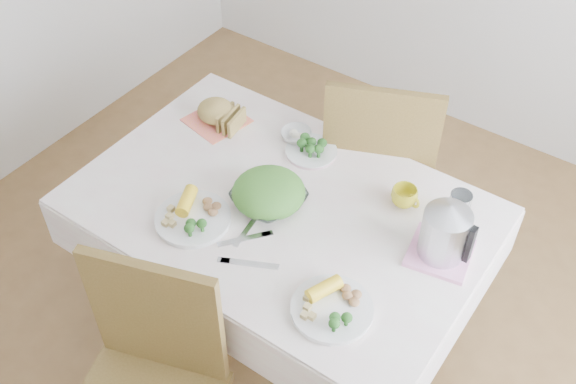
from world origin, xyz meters
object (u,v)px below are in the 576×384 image
Objects in this scene: yellow_mug at (404,197)px; electric_kettle at (445,231)px; chair_far at (378,170)px; dining_table at (281,270)px; dinner_plate_right at (332,309)px; dinner_plate_left at (193,219)px; salad_bowl at (269,199)px.

electric_kettle reaches higher than yellow_mug.
dining_table is at bearing 61.13° from chair_far.
dinner_plate_right is (0.41, -0.30, 0.40)m from dining_table.
dinner_plate_right is 1.18× the size of electric_kettle.
dinner_plate_left is 1.22× the size of electric_kettle.
yellow_mug is at bearing 35.51° from salad_bowl.
electric_kettle is at bearing 24.81° from dinner_plate_left.
electric_kettle reaches higher than dinner_plate_left.
yellow_mug is at bearing 41.44° from dinner_plate_left.
salad_bowl reaches higher than dinner_plate_right.
salad_bowl is 0.92× the size of dinner_plate_left.
chair_far reaches higher than dining_table.
electric_kettle is (0.62, 0.15, 0.09)m from salad_bowl.
salad_bowl is 1.12× the size of electric_kettle.
dining_table is 0.51m from dinner_plate_left.
dinner_plate_right is at bearing -94.57° from electric_kettle.
dining_table is 14.32× the size of yellow_mug.
electric_kettle is at bearing 11.29° from dining_table.
dinner_plate_left is 2.82× the size of yellow_mug.
dining_table is 0.79m from electric_kettle.
dining_table is 0.62m from yellow_mug.
chair_far and electric_kettle have the same top height.
salad_bowl reaches higher than dining_table.
chair_far is 10.87× the size of yellow_mug.
electric_kettle reaches higher than dining_table.
salad_bowl is at bearing -139.64° from dining_table.
dining_table is 5.07× the size of dinner_plate_left.
dinner_plate_right reaches higher than dining_table.
dinner_plate_right is at bearing -85.83° from yellow_mug.
yellow_mug is (0.30, -0.41, 0.34)m from chair_far.
dinner_plate_right is (0.44, -0.27, -0.02)m from salad_bowl.
chair_far is 1.01m from dinner_plate_left.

